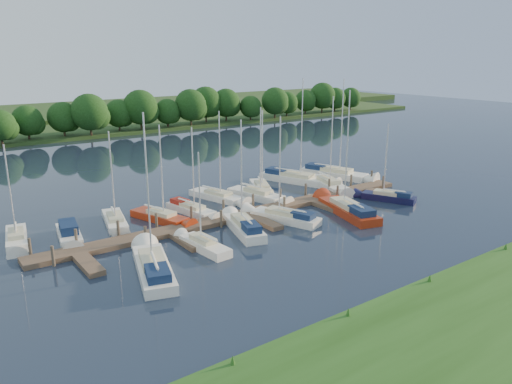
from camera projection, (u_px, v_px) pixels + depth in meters
ground at (301, 241)px, 41.34m from camera, size 260.00×260.00×0.00m
near_bank at (483, 319)px, 28.78m from camera, size 90.00×10.00×0.50m
dock at (250, 216)px, 46.99m from camera, size 40.00×6.00×0.40m
mooring_pilings at (244, 209)px, 47.76m from camera, size 38.24×2.84×2.00m
far_shore at (56, 129)px, 99.82m from camera, size 180.00×30.00×0.60m
distant_hill at (27, 114)px, 119.23m from camera, size 220.00×40.00×1.40m
treeline at (75, 116)px, 88.64m from camera, size 146.81×9.72×8.25m
sailboat_n_0 at (17, 240)px, 40.81m from camera, size 2.54×6.71×8.58m
motorboat at (69, 235)px, 41.57m from camera, size 2.55×6.02×1.77m
sailboat_n_2 at (115, 222)px, 45.06m from camera, size 2.94×7.05×8.90m
sailboat_n_3 at (162, 218)px, 46.06m from camera, size 3.53×7.29×9.33m
sailboat_n_4 at (192, 210)px, 48.27m from camera, size 2.70×6.92×8.78m
sailboat_n_5 at (219, 197)px, 52.77m from camera, size 3.42×7.72×9.72m
sailboat_n_6 at (259, 197)px, 53.01m from camera, size 3.33×7.96×10.18m
sailboat_n_7 at (262, 189)px, 55.84m from camera, size 4.49×7.18×9.47m
sailboat_n_8 at (297, 179)px, 59.89m from camera, size 5.31×9.98×12.72m
sailboat_n_9 at (329, 186)px, 57.26m from camera, size 3.95×8.51×10.89m
sailboat_n_10 at (336, 175)px, 62.26m from camera, size 5.09×9.86×12.54m
sailboat_s_0 at (153, 268)px, 35.37m from camera, size 4.35×9.24×11.72m
sailboat_s_1 at (203, 246)px, 39.51m from camera, size 1.92×6.26×8.21m
sailboat_s_2 at (243, 228)px, 43.39m from camera, size 3.60×7.82×10.17m
sailboat_s_3 at (283, 218)px, 46.13m from camera, size 4.07×7.79×10.07m
sailboat_s_4 at (347, 210)px, 48.24m from camera, size 4.32×9.65×12.22m
sailboat_s_5 at (387, 198)px, 52.47m from camera, size 3.77×6.33×8.45m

